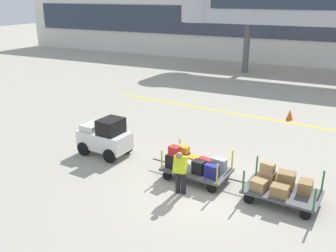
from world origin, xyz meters
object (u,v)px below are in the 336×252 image
baggage_tug (105,137)px  baggage_cart_middle (280,186)px  baggage_cart_lead (194,165)px  safety_cone_near (290,115)px  baggage_handler (180,170)px

baggage_tug → baggage_cart_middle: 7.08m
baggage_cart_lead → baggage_cart_middle: baggage_cart_lead is taller
baggage_cart_lead → baggage_cart_middle: (3.01, -0.16, -0.03)m
baggage_tug → baggage_cart_middle: baggage_tug is taller
baggage_tug → safety_cone_near: bearing=52.4°
baggage_cart_middle → baggage_handler: bearing=-161.0°
baggage_cart_lead → baggage_handler: baggage_handler is taller
baggage_cart_middle → safety_cone_near: 8.51m
baggage_tug → baggage_handler: size_ratio=1.40×
safety_cone_near → baggage_cart_middle: bearing=-83.4°
baggage_cart_lead → baggage_cart_middle: size_ratio=1.00×
baggage_tug → baggage_cart_lead: bearing=-5.6°
safety_cone_near → baggage_tug: bearing=-127.6°
baggage_cart_lead → baggage_handler: 1.24m
baggage_tug → baggage_cart_lead: size_ratio=0.72×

